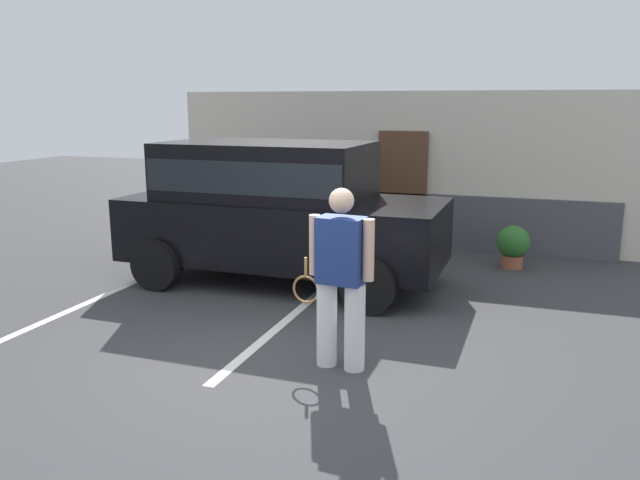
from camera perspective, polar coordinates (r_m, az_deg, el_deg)
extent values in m
plane|color=#38383A|center=(6.57, -3.67, -11.11)|extent=(40.00, 40.00, 0.00)
cube|color=silver|center=(9.35, -18.36, -4.52)|extent=(0.12, 4.40, 0.01)
cube|color=silver|center=(8.02, -2.38, -6.66)|extent=(0.12, 4.40, 0.01)
cube|color=beige|center=(11.87, 7.62, 6.37)|extent=(8.85, 0.30, 2.80)
cube|color=#4C4C51|center=(11.80, 7.29, 1.87)|extent=(7.44, 0.10, 0.98)
cube|color=brown|center=(11.69, 7.39, 4.55)|extent=(0.90, 0.06, 2.10)
cube|color=black|center=(9.24, -3.28, 1.00)|extent=(4.62, 1.94, 0.90)
cube|color=black|center=(9.21, -4.79, 6.29)|extent=(2.92, 1.79, 0.80)
cube|color=black|center=(9.21, -4.78, 6.17)|extent=(2.86, 1.80, 0.44)
cylinder|color=black|center=(9.76, 7.36, -1.11)|extent=(0.72, 0.27, 0.72)
cylinder|color=black|center=(7.97, 4.41, -4.11)|extent=(0.72, 0.27, 0.72)
cylinder|color=black|center=(10.83, -8.86, 0.17)|extent=(0.72, 0.27, 0.72)
cylinder|color=black|center=(9.25, -14.46, -2.16)|extent=(0.72, 0.27, 0.72)
cylinder|color=white|center=(6.30, 3.13, -7.86)|extent=(0.21, 0.21, 0.88)
cylinder|color=white|center=(6.41, 0.61, -7.49)|extent=(0.21, 0.21, 0.88)
cube|color=navy|center=(6.13, 1.91, -0.93)|extent=(0.47, 0.32, 0.65)
sphere|color=beige|center=(6.04, 1.95, 3.56)|extent=(0.24, 0.24, 0.24)
cylinder|color=beige|center=(6.03, 4.38, -0.92)|extent=(0.11, 0.11, 0.60)
cylinder|color=beige|center=(6.24, -0.47, -0.44)|extent=(0.11, 0.11, 0.60)
torus|color=olive|center=(6.45, -1.28, -4.47)|extent=(0.37, 0.06, 0.37)
cylinder|color=olive|center=(6.39, -1.29, -2.45)|extent=(0.03, 0.03, 0.20)
cylinder|color=#9E5638|center=(10.64, 16.88, -1.86)|extent=(0.34, 0.34, 0.20)
sphere|color=#2D6B28|center=(10.57, 16.99, -0.16)|extent=(0.52, 0.52, 0.52)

